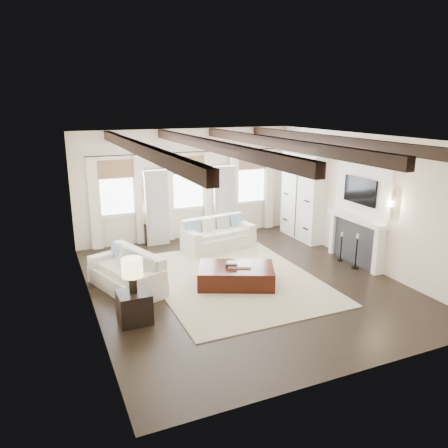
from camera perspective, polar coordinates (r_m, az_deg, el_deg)
name	(u,v)px	position (r m, az deg, el deg)	size (l,w,h in m)	color
ground	(243,282)	(9.92, 2.47, -7.60)	(7.50, 7.50, 0.00)	black
room_shell	(256,190)	(10.45, 4.15, 4.43)	(6.54, 7.54, 3.22)	white
area_rug	(233,278)	(10.10, 1.21, -7.10)	(3.51, 4.66, 0.02)	#BAB28F
sofa_back	(218,236)	(12.10, -0.85, -1.57)	(2.07, 1.16, 0.84)	silver
sofa_left	(129,274)	(9.69, -12.33, -6.38)	(1.45, 2.10, 0.83)	silver
ottoman	(236,276)	(9.70, 1.58, -6.78)	(1.64, 1.03, 0.43)	black
tray	(239,265)	(9.68, 2.01, -5.33)	(0.50, 0.38, 0.04)	white
book_lower	(231,264)	(9.59, 0.96, -5.27)	(0.26, 0.20, 0.04)	#262628
book_upper	(232,263)	(9.57, 1.04, -5.09)	(0.22, 0.17, 0.03)	beige
side_table_front	(134,307)	(8.30, -11.62, -10.58)	(0.58, 0.58, 0.58)	black
lamp_front	(132,270)	(8.01, -11.91, -5.85)	(0.38, 0.38, 0.65)	black
side_table_back	(151,233)	(12.66, -9.53, -1.19)	(0.40, 0.40, 0.60)	black
lamp_back	(150,209)	(12.47, -9.68, 1.98)	(0.36, 0.36, 0.62)	black
candlestick_near	(356,254)	(11.07, 16.88, -3.78)	(0.18, 0.18, 0.87)	black
candlestick_far	(341,249)	(11.50, 15.04, -3.17)	(0.15, 0.15, 0.75)	black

